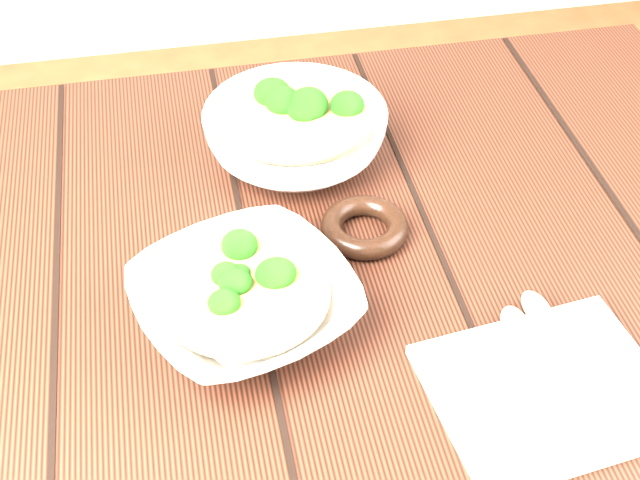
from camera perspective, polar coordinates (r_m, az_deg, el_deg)
table at (r=1.02m, az=-2.89°, el=-6.63°), size 1.20×0.80×0.75m
soup_bowl_front at (r=0.86m, az=-4.83°, el=-3.92°), size 0.27×0.27×0.06m
soup_bowl_back at (r=1.05m, az=-1.59°, el=6.82°), size 0.28×0.28×0.08m
trivet at (r=0.96m, az=2.87°, el=0.83°), size 0.10×0.10×0.02m
napkin at (r=0.84m, az=14.35°, el=-9.29°), size 0.23×0.19×0.01m
spoon_left at (r=0.86m, az=12.89°, el=-6.97°), size 0.04×0.17×0.01m
spoon_right at (r=0.88m, az=14.55°, el=-5.84°), size 0.03×0.17×0.01m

